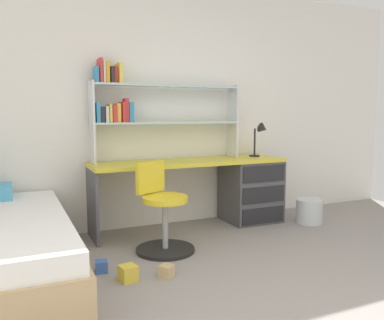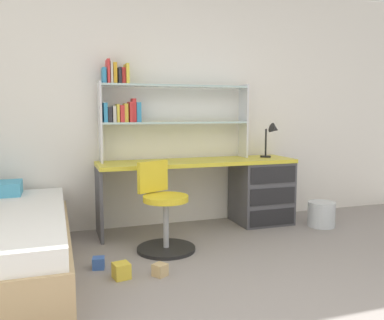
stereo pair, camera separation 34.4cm
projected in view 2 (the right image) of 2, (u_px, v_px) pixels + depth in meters
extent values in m
cube|color=white|center=(181.00, 105.00, 4.43)|extent=(6.07, 0.06, 2.60)
cube|color=gold|center=(198.00, 162.00, 4.23)|extent=(2.08, 0.53, 0.04)
cube|color=#4C4C51|center=(261.00, 192.00, 4.51)|extent=(0.58, 0.50, 0.69)
cube|color=#4C4C51|center=(99.00, 203.00, 3.95)|extent=(0.03, 0.48, 0.69)
cube|color=black|center=(272.00, 217.00, 4.30)|extent=(0.52, 0.01, 0.17)
cube|color=black|center=(273.00, 196.00, 4.27)|extent=(0.52, 0.01, 0.17)
cube|color=black|center=(273.00, 175.00, 4.25)|extent=(0.52, 0.01, 0.17)
cube|color=silver|center=(100.00, 122.00, 4.01)|extent=(0.02, 0.22, 0.80)
cube|color=silver|center=(243.00, 121.00, 4.51)|extent=(0.02, 0.22, 0.80)
cube|color=silver|center=(176.00, 123.00, 4.26)|extent=(1.54, 0.22, 0.02)
cube|color=silver|center=(176.00, 86.00, 4.21)|extent=(1.54, 0.22, 0.02)
cube|color=#338CBF|center=(105.00, 113.00, 4.01)|extent=(0.04, 0.17, 0.19)
cube|color=#26262D|center=(109.00, 115.00, 4.03)|extent=(0.04, 0.18, 0.15)
cube|color=beige|center=(114.00, 114.00, 4.04)|extent=(0.03, 0.16, 0.16)
cube|color=yellow|center=(117.00, 113.00, 4.05)|extent=(0.02, 0.15, 0.18)
cube|color=red|center=(121.00, 114.00, 4.07)|extent=(0.04, 0.16, 0.17)
cube|color=yellow|center=(126.00, 113.00, 4.08)|extent=(0.04, 0.13, 0.18)
cube|color=red|center=(130.00, 112.00, 4.09)|extent=(0.03, 0.19, 0.20)
cube|color=red|center=(134.00, 110.00, 4.10)|extent=(0.04, 0.12, 0.24)
cube|color=#338CBF|center=(138.00, 112.00, 4.12)|extent=(0.04, 0.13, 0.20)
cube|color=#338CBF|center=(104.00, 76.00, 3.97)|extent=(0.04, 0.14, 0.15)
cube|color=red|center=(108.00, 72.00, 3.98)|extent=(0.02, 0.18, 0.23)
cube|color=beige|center=(111.00, 73.00, 3.99)|extent=(0.02, 0.17, 0.21)
cube|color=gold|center=(114.00, 73.00, 4.00)|extent=(0.04, 0.14, 0.20)
cube|color=#26262D|center=(119.00, 76.00, 4.02)|extent=(0.03, 0.17, 0.16)
cube|color=red|center=(123.00, 76.00, 4.03)|extent=(0.04, 0.12, 0.16)
cube|color=yellow|center=(126.00, 74.00, 4.04)|extent=(0.03, 0.20, 0.20)
cylinder|color=black|center=(265.00, 156.00, 4.52)|extent=(0.12, 0.12, 0.02)
cylinder|color=black|center=(266.00, 142.00, 4.50)|extent=(0.02, 0.02, 0.30)
cone|color=black|center=(275.00, 129.00, 4.47)|extent=(0.12, 0.11, 0.13)
cylinder|color=black|center=(166.00, 249.00, 3.61)|extent=(0.52, 0.52, 0.03)
cylinder|color=#A5A8AD|center=(166.00, 226.00, 3.59)|extent=(0.05, 0.05, 0.45)
cylinder|color=yellow|center=(166.00, 198.00, 3.56)|extent=(0.40, 0.40, 0.05)
cube|color=yellow|center=(153.00, 176.00, 3.67)|extent=(0.31, 0.17, 0.28)
cylinder|color=silver|center=(321.00, 214.00, 4.36)|extent=(0.29, 0.29, 0.27)
cube|color=tan|center=(160.00, 270.00, 3.04)|extent=(0.13, 0.13, 0.09)
cube|color=gold|center=(121.00, 271.00, 3.00)|extent=(0.14, 0.14, 0.12)
cube|color=#3860B7|center=(98.00, 263.00, 3.18)|extent=(0.11, 0.11, 0.09)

